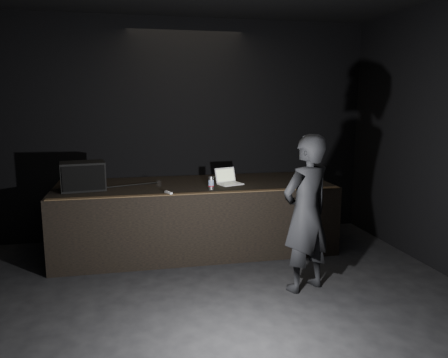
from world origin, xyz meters
TOP-DOWN VIEW (x-y plane):
  - ground at (0.00, 0.00)m, footprint 7.00×7.00m
  - room_walls at (0.00, 0.00)m, footprint 6.10×7.10m
  - stage_riser at (0.00, 2.73)m, footprint 4.00×1.50m
  - riser_lip at (0.00, 2.02)m, footprint 3.92×0.10m
  - stage_monitor at (-1.56, 2.59)m, footprint 0.64×0.51m
  - cable at (-0.96, 2.75)m, footprint 0.88×0.31m
  - laptop at (0.49, 2.61)m, footprint 0.41×0.39m
  - beer_can at (0.17, 2.25)m, footprint 0.08×0.08m
  - plastic_cup at (-0.52, 2.61)m, footprint 0.07×0.07m
  - wii_remote at (-0.43, 2.08)m, footprint 0.10×0.17m
  - person at (1.06, 1.02)m, footprint 0.79×0.67m

SIDE VIEW (x-z plane):
  - ground at x=0.00m, z-range 0.00..0.00m
  - stage_riser at x=0.00m, z-range 0.00..1.00m
  - person at x=1.06m, z-range 0.00..1.84m
  - riser_lip at x=0.00m, z-range 1.00..1.01m
  - cable at x=-0.96m, z-range 1.00..1.02m
  - wii_remote at x=-0.43m, z-range 1.00..1.03m
  - plastic_cup at x=-0.52m, z-range 1.00..1.09m
  - laptop at x=0.49m, z-range 0.95..1.17m
  - beer_can at x=0.17m, z-range 1.00..1.18m
  - stage_monitor at x=-1.56m, z-range 1.00..1.39m
  - room_walls at x=0.00m, z-range 0.26..3.78m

